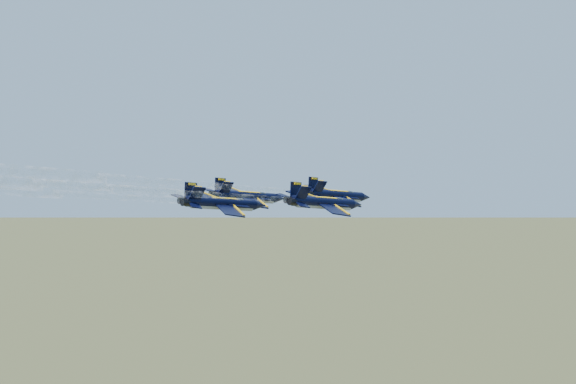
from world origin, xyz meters
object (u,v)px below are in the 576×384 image
at_px(jet_lead, 338,195).
at_px(jet_left, 248,196).
at_px(jet_slot, 223,203).
at_px(jet_right, 324,202).

xyz_separation_m(jet_lead, jet_left, (-12.28, -9.65, 0.00)).
height_order(jet_left, jet_slot, same).
height_order(jet_right, jet_slot, same).
bearing_deg(jet_left, jet_slot, -53.28).
distance_m(jet_lead, jet_slot, 24.88).
bearing_deg(jet_slot, jet_left, 126.72).
bearing_deg(jet_right, jet_lead, 127.51).
bearing_deg(jet_right, jet_slot, -126.49).
bearing_deg(jet_lead, jet_right, -52.49).
height_order(jet_left, jet_right, same).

